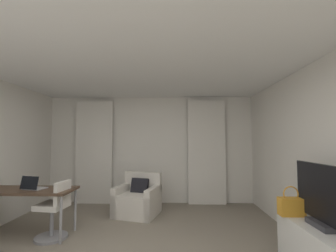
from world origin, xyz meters
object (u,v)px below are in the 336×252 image
at_px(desk, 27,193).
at_px(tv_flatscreen, 322,198).
at_px(laptop, 33,186).
at_px(handbag_primary, 291,206).
at_px(armchair, 138,200).
at_px(desk_chair, 54,213).

bearing_deg(desk, tv_flatscreen, -14.85).
distance_m(desk, laptop, 0.15).
bearing_deg(tv_flatscreen, desk, 165.15).
bearing_deg(handbag_primary, tv_flatscreen, -69.50).
bearing_deg(desk, armchair, 34.33).
xyz_separation_m(armchair, desk_chair, (-1.12, -1.17, 0.11)).
relative_size(desk, tv_flatscreen, 1.62).
bearing_deg(laptop, desk, 170.30).
xyz_separation_m(armchair, desk, (-1.61, -1.10, 0.39)).
height_order(tv_flatscreen, handbag_primary, tv_flatscreen).
distance_m(armchair, laptop, 1.94).
xyz_separation_m(desk, handbag_primary, (3.84, -0.67, 0.02)).
bearing_deg(handbag_primary, desk, 170.10).
distance_m(desk_chair, handbag_primary, 3.41).
xyz_separation_m(laptop, handbag_primary, (3.74, -0.65, -0.09)).
bearing_deg(desk_chair, handbag_primary, -10.12).
relative_size(armchair, tv_flatscreen, 1.09).
xyz_separation_m(armchair, handbag_primary, (2.22, -1.77, 0.41)).
bearing_deg(desk_chair, armchair, 46.29).
distance_m(desk, desk_chair, 0.57).
relative_size(armchair, handbag_primary, 2.67).
height_order(armchair, desk, armchair).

